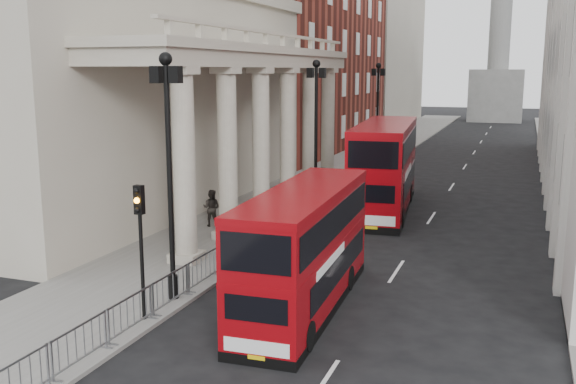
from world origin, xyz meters
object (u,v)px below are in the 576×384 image
Objects in this scene: lamp_post_north at (378,108)px; pedestrian_a at (185,226)px; bus_far at (385,165)px; pedestrian_b at (212,208)px; pedestrian_c at (282,200)px; traffic_light at (140,227)px; lamp_post_mid at (316,124)px; monument_column at (501,16)px; lamp_post_south at (169,161)px; bus_near at (305,247)px.

lamp_post_north reaches higher than pedestrian_a.
pedestrian_b is at bearing -141.04° from bus_far.
lamp_post_north is 15.60m from bus_far.
pedestrian_a is 7.46m from pedestrian_c.
pedestrian_a is 0.94× the size of pedestrian_b.
bus_far is at bearing -75.90° from lamp_post_north.
pedestrian_c is (2.42, 3.64, -0.10)m from pedestrian_b.
lamp_post_north reaches higher than traffic_light.
lamp_post_mid is at bearing -90.00° from lamp_post_north.
pedestrian_b is (-10.10, -78.19, -14.93)m from monument_column.
monument_column is at bearing 85.71° from lamp_post_south.
pedestrian_c is (-1.08, 13.44, -3.95)m from lamp_post_south.
pedestrian_a is 3.61m from pedestrian_b.
lamp_post_north is 4.75× the size of pedestrian_a.
lamp_post_north is 31.44m from bus_near.
traffic_light is at bearing -106.79° from bus_far.
pedestrian_b is (-3.50, 9.81, -3.86)m from lamp_post_south.
lamp_post_south is at bearing -94.29° from monument_column.
lamp_post_south is 4.75× the size of pedestrian_a.
pedestrian_b is (-3.60, 11.83, -2.05)m from traffic_light.
traffic_light is at bearing -89.68° from lamp_post_mid.
traffic_light is 15.66m from pedestrian_c.
bus_near is (4.44, 1.00, -2.79)m from lamp_post_south.
bus_far is at bearing 79.13° from traffic_light.
lamp_post_mid is 0.88× the size of bus_near.
monument_column is 5.72× the size of bus_near.
pedestrian_c is at bearing 55.04° from pedestrian_a.
lamp_post_south reaches higher than bus_near.
pedestrian_c is (-5.52, 12.45, -1.16)m from bus_near.
bus_near is at bearing -73.51° from lamp_post_mid.
pedestrian_c is (-1.18, 15.46, -2.15)m from traffic_light.
lamp_post_mid is 4.46× the size of pedestrian_b.
traffic_light reaches higher than pedestrian_a.
bus_near reaches higher than pedestrian_b.
traffic_light is at bearing -147.85° from bus_near.
bus_far is (3.76, -14.96, -2.32)m from lamp_post_north.
lamp_post_mid is (-6.60, -72.00, -11.07)m from monument_column.
pedestrian_b is 4.37m from pedestrian_c.
lamp_post_north is 4.97× the size of pedestrian_c.
lamp_post_mid reaches higher than bus_far.
lamp_post_south is at bearing -108.36° from bus_far.
lamp_post_north reaches higher than bus_far.
pedestrian_a is at bearing -107.14° from lamp_post_mid.
lamp_post_south is at bearing 92.84° from traffic_light.
pedestrian_a is at bearing 91.68° from pedestrian_b.
lamp_post_north is 22.79m from pedestrian_b.
traffic_light is at bearing -87.16° from lamp_post_south.
monument_column reaches higher than traffic_light.
lamp_post_north is 26.23m from pedestrian_a.
lamp_post_north is at bearing 98.18° from bus_far.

